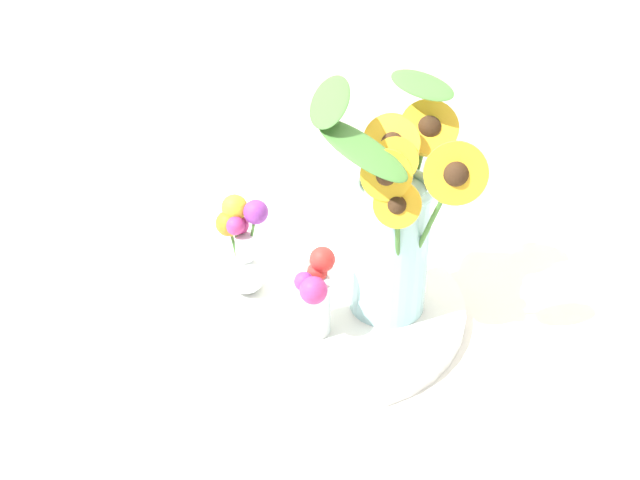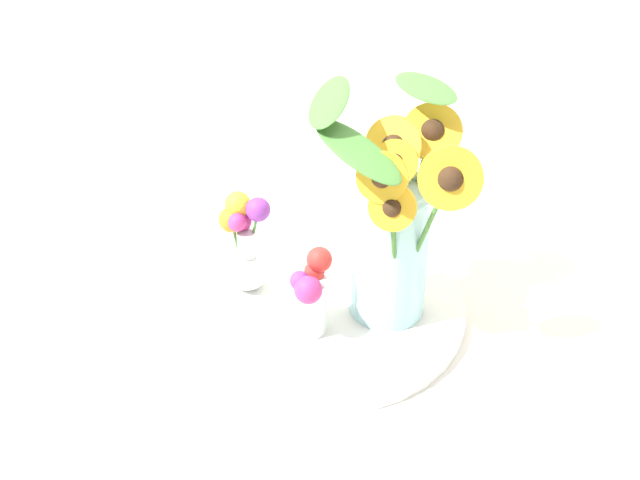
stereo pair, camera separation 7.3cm
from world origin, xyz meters
The scene contains 5 objects.
ground_plane centered at (0.00, 0.00, 0.00)m, with size 6.00×6.00×0.00m, color silver.
serving_tray centered at (0.02, 0.08, 0.01)m, with size 0.47×0.47×0.02m.
mason_jar_sunflowers centered at (0.13, 0.09, 0.17)m, with size 0.27×0.24×0.37m.
vase_small_center centered at (0.03, 0.01, 0.09)m, with size 0.06×0.08×0.14m.
vase_bulb_right centered at (-0.10, 0.09, 0.10)m, with size 0.08×0.07×0.17m.
Camera 1 is at (0.21, -0.85, 0.77)m, focal length 42.00 mm.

